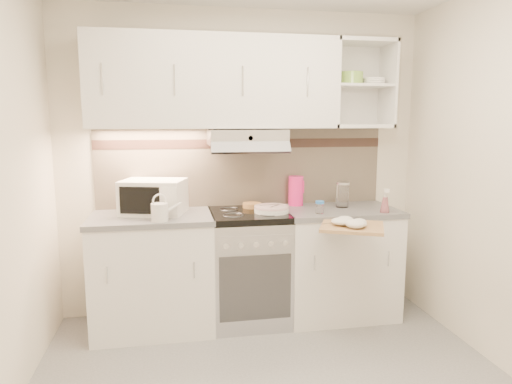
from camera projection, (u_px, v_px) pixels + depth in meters
room_shell at (269, 118)px, 2.76m from camera, size 3.04×2.84×2.52m
base_cabinet_left at (154, 275)px, 3.53m from camera, size 0.90×0.60×0.86m
worktop_left at (151, 218)px, 3.46m from camera, size 0.92×0.62×0.04m
base_cabinet_right at (338, 264)px, 3.80m from camera, size 0.90×0.60×0.86m
worktop_right at (339, 211)px, 3.73m from camera, size 0.92×0.62×0.04m
electric_range at (249, 266)px, 3.66m from camera, size 0.60×0.60×0.90m
microwave at (154, 197)px, 3.51m from camera, size 0.54×0.46×0.26m
watering_can at (161, 211)px, 3.25m from camera, size 0.23×0.14×0.20m
plate_stack at (271, 209)px, 3.56m from camera, size 0.27×0.27×0.06m
bread_loaf at (252, 205)px, 3.75m from camera, size 0.15×0.15×0.04m
pink_pitcher at (296, 191)px, 3.84m from camera, size 0.13×0.12×0.25m
glass_jar at (342, 194)px, 3.76m from camera, size 0.11×0.11×0.21m
spice_jar at (320, 207)px, 3.51m from camera, size 0.07×0.07×0.10m
spray_bottle at (385, 203)px, 3.55m from camera, size 0.08×0.08×0.20m
cutting_board at (352, 227)px, 3.21m from camera, size 0.55×0.53×0.02m
dish_towel at (352, 221)px, 3.17m from camera, size 0.28×0.25×0.07m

